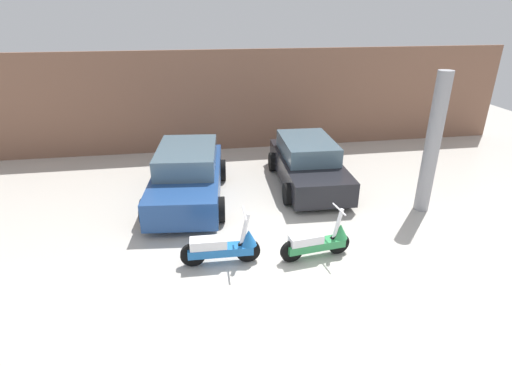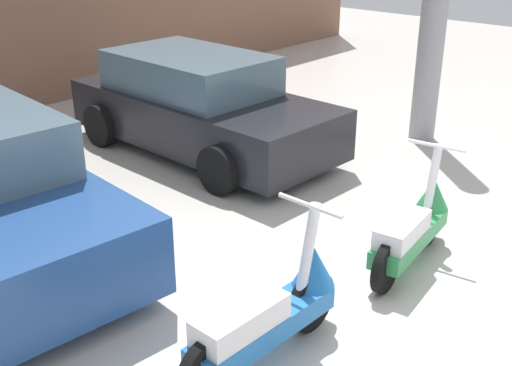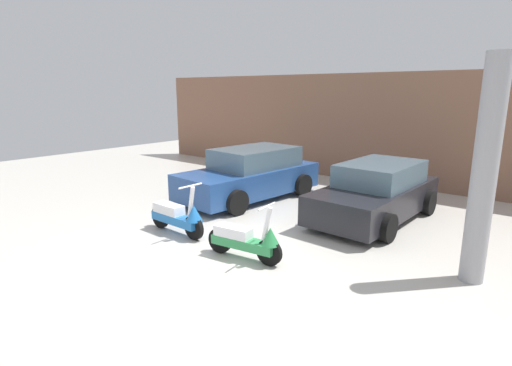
{
  "view_description": "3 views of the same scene",
  "coord_description": "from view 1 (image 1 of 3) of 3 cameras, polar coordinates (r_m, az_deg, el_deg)",
  "views": [
    {
      "loc": [
        -1.86,
        -6.35,
        4.79
      ],
      "look_at": [
        -0.45,
        2.21,
        0.95
      ],
      "focal_mm": 28.0,
      "sensor_mm": 36.0,
      "label": 1
    },
    {
      "loc": [
        -4.37,
        -2.05,
        3.1
      ],
      "look_at": [
        -0.14,
        1.69,
        0.66
      ],
      "focal_mm": 45.0,
      "sensor_mm": 36.0,
      "label": 2
    },
    {
      "loc": [
        4.86,
        -4.68,
        2.95
      ],
      "look_at": [
        -0.81,
        2.31,
        0.85
      ],
      "focal_mm": 28.0,
      "sensor_mm": 36.0,
      "label": 3
    }
  ],
  "objects": [
    {
      "name": "ground_plane",
      "position": [
        8.17,
        5.77,
        -12.15
      ],
      "size": [
        28.0,
        28.0,
        0.0
      ],
      "primitive_type": "plane",
      "color": "beige"
    },
    {
      "name": "wall_back",
      "position": [
        14.45,
        -1.77,
        11.7
      ],
      "size": [
        19.6,
        0.12,
        3.49
      ],
      "primitive_type": "cube",
      "color": "#845B47",
      "rests_on": "ground_plane"
    },
    {
      "name": "scooter_front_left",
      "position": [
        8.11,
        -4.6,
        -8.98
      ],
      "size": [
        1.61,
        0.58,
        1.12
      ],
      "rotation": [
        0.0,
        0.0,
        -0.02
      ],
      "color": "black",
      "rests_on": "ground_plane"
    },
    {
      "name": "scooter_front_right",
      "position": [
        8.39,
        8.96,
        -8.16
      ],
      "size": [
        1.53,
        0.56,
        1.07
      ],
      "rotation": [
        0.0,
        0.0,
        0.13
      ],
      "color": "black",
      "rests_on": "ground_plane"
    },
    {
      "name": "car_rear_left",
      "position": [
        10.8,
        -9.76,
        1.07
      ],
      "size": [
        2.3,
        4.26,
        1.39
      ],
      "rotation": [
        0.0,
        0.0,
        -1.67
      ],
      "color": "navy",
      "rests_on": "ground_plane"
    },
    {
      "name": "car_rear_center",
      "position": [
        11.67,
        7.42,
        2.78
      ],
      "size": [
        1.98,
        3.93,
        1.31
      ],
      "rotation": [
        0.0,
        0.0,
        -1.61
      ],
      "color": "black",
      "rests_on": "ground_plane"
    },
    {
      "name": "support_column_side",
      "position": [
        10.56,
        23.9,
        5.05
      ],
      "size": [
        0.36,
        0.36,
        3.49
      ],
      "primitive_type": "cylinder",
      "color": "#99999E",
      "rests_on": "ground_plane"
    }
  ]
}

